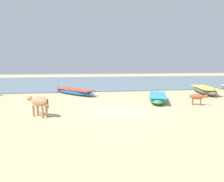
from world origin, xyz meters
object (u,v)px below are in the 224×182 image
object	(u,v)px
fishing_boat_4	(205,90)
calf_near_rust	(198,97)
cow_adult_tan	(39,102)
fishing_boat_5	(157,98)
fishing_boat_3	(74,91)

from	to	relation	value
fishing_boat_4	calf_near_rust	xyz separation A→B (m)	(-3.21, -3.95, 0.17)
calf_near_rust	fishing_boat_4	bearing A→B (deg)	86.15
fishing_boat_4	cow_adult_tan	size ratio (longest dim) A/B	3.29
fishing_boat_4	calf_near_rust	world-z (taller)	fishing_boat_4
fishing_boat_5	cow_adult_tan	world-z (taller)	cow_adult_tan
fishing_boat_4	cow_adult_tan	bearing A→B (deg)	-50.95
fishing_boat_3	fishing_boat_4	size ratio (longest dim) A/B	0.93
fishing_boat_4	fishing_boat_3	bearing A→B (deg)	-81.10
calf_near_rust	cow_adult_tan	bearing A→B (deg)	-136.78
cow_adult_tan	calf_near_rust	size ratio (longest dim) A/B	1.39
fishing_boat_5	fishing_boat_3	bearing A→B (deg)	74.62
cow_adult_tan	fishing_boat_4	bearing A→B (deg)	-117.39
fishing_boat_5	cow_adult_tan	xyz separation A→B (m)	(-6.65, -2.40, 0.41)
fishing_boat_3	fishing_boat_4	distance (m)	10.64
fishing_boat_3	cow_adult_tan	size ratio (longest dim) A/B	3.07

